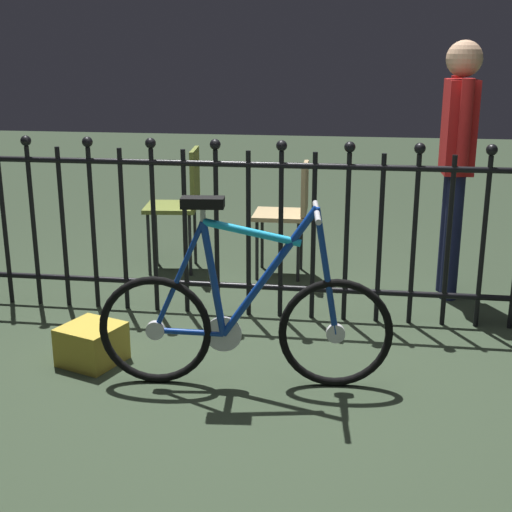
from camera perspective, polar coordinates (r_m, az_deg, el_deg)
The scene contains 7 objects.
ground_plane at distance 3.71m, azimuth -0.56°, elevation -9.23°, with size 20.00×20.00×0.00m, color #2D3A28.
iron_fence at distance 4.28m, azimuth 0.25°, elevation 2.48°, with size 3.86×0.07×1.13m.
bicycle at distance 3.45m, azimuth -0.93°, elevation -5.13°, with size 1.43×0.40×0.94m.
chair_tan at distance 5.08m, azimuth 2.76°, elevation 3.93°, with size 0.38×0.37×0.82m.
chair_olive at distance 5.23m, azimuth -5.97°, elevation 4.72°, with size 0.42×0.41×0.90m.
person_visitor at distance 4.75m, azimuth 15.84°, elevation 8.32°, with size 0.22×0.48×1.65m.
display_crate at distance 3.87m, azimuth -13.04°, elevation -6.90°, with size 0.28×0.28×0.21m, color #B29933.
Camera 1 is at (0.51, -3.30, 1.61)m, focal length 49.84 mm.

